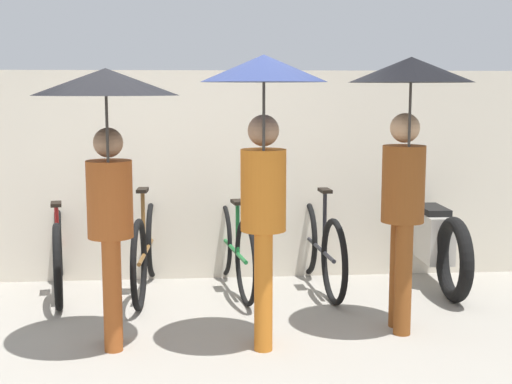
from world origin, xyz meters
The scene contains 10 objects.
ground_plane centered at (0.00, 0.00, 0.00)m, with size 30.00×30.00×0.00m, color gray.
back_wall centered at (0.00, 2.23, 1.00)m, with size 11.47×0.12×2.01m.
parked_bicycle_0 centered at (-1.19, 1.80, 0.38)m, with size 0.51×1.79×1.10m.
parked_bicycle_1 centered at (-0.40, 1.75, 0.40)m, with size 0.44×1.85×1.08m.
parked_bicycle_2 centered at (0.40, 1.79, 0.39)m, with size 0.46×1.76×1.01m.
parked_bicycle_3 centered at (1.19, 1.76, 0.39)m, with size 0.44×1.79×0.98m.
pedestrian_leading centered at (-0.53, 0.26, 1.54)m, with size 0.98×0.98×1.97m.
pedestrian_center centered at (0.53, 0.20, 1.54)m, with size 0.85×0.85×2.06m.
pedestrian_trailing centered at (1.60, 0.44, 1.56)m, with size 0.89×0.89×2.06m.
motorcycle centered at (2.28, 1.86, 0.41)m, with size 0.58×2.01×0.94m.
Camera 1 is at (0.08, -4.62, 1.83)m, focal length 50.00 mm.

